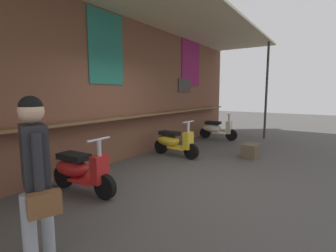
{
  "coord_description": "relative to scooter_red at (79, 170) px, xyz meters",
  "views": [
    {
      "loc": [
        -4.02,
        -2.4,
        1.66
      ],
      "look_at": [
        1.05,
        0.96,
        0.86
      ],
      "focal_mm": 26.57,
      "sensor_mm": 36.0,
      "label": 1
    }
  ],
  "objects": [
    {
      "name": "merchandise_crate",
      "position": [
        3.9,
        -1.79,
        -0.21
      ],
      "size": [
        0.49,
        0.4,
        0.36
      ],
      "primitive_type": "cube",
      "rotation": [
        0.0,
        0.0,
        -0.08
      ],
      "color": "brown",
      "rests_on": "ground_plane"
    },
    {
      "name": "scooter_cream",
      "position": [
        5.89,
        0.0,
        0.0
      ],
      "size": [
        0.46,
        1.4,
        0.97
      ],
      "rotation": [
        0.0,
        0.0,
        -1.53
      ],
      "color": "beige",
      "rests_on": "ground_plane"
    },
    {
      "name": "scooter_red",
      "position": [
        0.0,
        0.0,
        0.0
      ],
      "size": [
        0.48,
        1.4,
        0.97
      ],
      "rotation": [
        0.0,
        0.0,
        -1.51
      ],
      "color": "red",
      "rests_on": "ground_plane"
    },
    {
      "name": "ground_plane",
      "position": [
        1.47,
        -1.08,
        -0.39
      ],
      "size": [
        37.47,
        37.47,
        0.0
      ],
      "primitive_type": "plane",
      "color": "#474442"
    },
    {
      "name": "scooter_yellow",
      "position": [
        2.96,
        -0.0,
        0.0
      ],
      "size": [
        0.5,
        1.4,
        0.97
      ],
      "rotation": [
        0.0,
        0.0,
        -1.65
      ],
      "color": "gold",
      "rests_on": "ground_plane"
    },
    {
      "name": "market_stall_facade",
      "position": [
        1.47,
        0.77,
        1.67
      ],
      "size": [
        13.38,
        2.6,
        3.7
      ],
      "color": "brown",
      "rests_on": "ground_plane"
    },
    {
      "name": "shopper_with_handbag",
      "position": [
        -1.39,
        -1.27,
        0.61
      ],
      "size": [
        0.44,
        0.66,
        1.64
      ],
      "rotation": [
        0.0,
        0.0,
        -0.39
      ],
      "color": "#999EA8",
      "rests_on": "ground_plane"
    }
  ]
}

